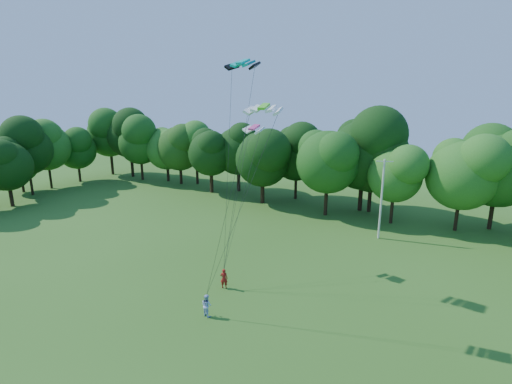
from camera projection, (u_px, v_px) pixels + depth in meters
The scene contains 10 objects.
ground at pixel (142, 381), 22.46m from camera, with size 160.00×160.00×0.00m, color #2E5B18.
utility_pole at pixel (381, 199), 42.40m from camera, with size 1.67×0.68×8.74m.
kite_flyer_left at pixel (224, 278), 32.61m from camera, with size 0.62×0.41×1.70m, color maroon.
kite_flyer_right at pixel (207, 305), 28.67m from camera, with size 0.81×0.63×1.67m, color #AFC5F3.
kite_teal at pixel (243, 62), 31.33m from camera, with size 2.86×1.45×0.52m.
kite_green at pixel (264, 106), 25.49m from camera, with size 2.54×1.42×0.41m.
kite_pink at pixel (254, 127), 35.18m from camera, with size 2.15×1.34×0.48m.
tree_back_west at pixel (179, 141), 65.89m from camera, with size 8.07×8.07×11.74m.
tree_back_center at pixel (373, 157), 50.93m from camera, with size 8.09×8.09×11.76m.
tree_flank_west at pixel (19, 158), 61.07m from camera, with size 5.94×5.94×8.65m.
Camera 1 is at (15.09, -13.18, 16.08)m, focal length 28.00 mm.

